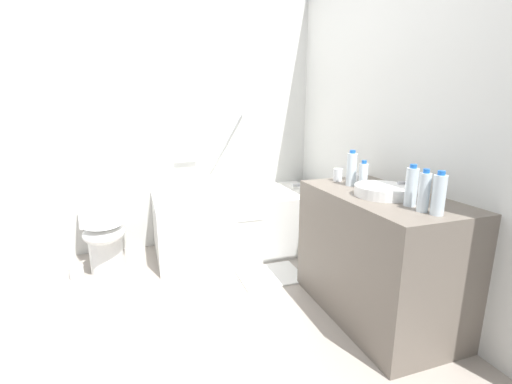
% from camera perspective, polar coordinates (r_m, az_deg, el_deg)
% --- Properties ---
extents(ground_plane, '(3.87, 3.87, 0.00)m').
position_cam_1_polar(ground_plane, '(2.63, -9.24, -18.30)').
color(ground_plane, '#9E9389').
extents(wall_back_tiled, '(3.27, 0.10, 2.57)m').
position_cam_1_polar(wall_back_tiled, '(3.59, -13.94, 11.72)').
color(wall_back_tiled, silver).
rests_on(wall_back_tiled, ground_plane).
extents(wall_right_mirror, '(0.10, 3.04, 2.57)m').
position_cam_1_polar(wall_right_mirror, '(2.86, 20.86, 10.79)').
color(wall_right_mirror, silver).
rests_on(wall_right_mirror, ground_plane).
extents(bathtub, '(1.56, 0.76, 1.34)m').
position_cam_1_polar(bathtub, '(3.45, -2.80, -4.51)').
color(bathtub, silver).
rests_on(bathtub, ground_plane).
extents(toilet, '(0.40, 0.54, 0.72)m').
position_cam_1_polar(toilet, '(3.32, -23.15, -5.55)').
color(toilet, white).
rests_on(toilet, ground_plane).
extents(vanity_counter, '(0.61, 1.11, 0.84)m').
position_cam_1_polar(vanity_counter, '(2.51, 18.82, -9.67)').
color(vanity_counter, '#6B6056').
rests_on(vanity_counter, ground_plane).
extents(sink_basin, '(0.34, 0.34, 0.07)m').
position_cam_1_polar(sink_basin, '(2.34, 19.66, 0.18)').
color(sink_basin, white).
rests_on(sink_basin, vanity_counter).
extents(sink_faucet, '(0.12, 0.15, 0.08)m').
position_cam_1_polar(sink_faucet, '(2.47, 23.34, 0.62)').
color(sink_faucet, '#B4B4B9').
rests_on(sink_faucet, vanity_counter).
extents(water_bottle_0, '(0.07, 0.07, 0.23)m').
position_cam_1_polar(water_bottle_0, '(2.03, 27.27, -0.36)').
color(water_bottle_0, silver).
rests_on(water_bottle_0, vanity_counter).
extents(water_bottle_1, '(0.06, 0.06, 0.19)m').
position_cam_1_polar(water_bottle_1, '(2.51, 16.81, 2.57)').
color(water_bottle_1, silver).
rests_on(water_bottle_1, vanity_counter).
extents(water_bottle_2, '(0.07, 0.07, 0.24)m').
position_cam_1_polar(water_bottle_2, '(2.15, 23.65, 0.81)').
color(water_bottle_2, silver).
rests_on(water_bottle_2, vanity_counter).
extents(water_bottle_3, '(0.07, 0.07, 0.25)m').
position_cam_1_polar(water_bottle_3, '(2.56, 15.07, 3.58)').
color(water_bottle_3, silver).
rests_on(water_bottle_3, vanity_counter).
extents(water_bottle_4, '(0.06, 0.06, 0.23)m').
position_cam_1_polar(water_bottle_4, '(2.06, 25.35, 0.02)').
color(water_bottle_4, silver).
rests_on(water_bottle_4, vanity_counter).
extents(drinking_glass_0, '(0.07, 0.07, 0.09)m').
position_cam_1_polar(drinking_glass_0, '(2.71, 12.97, 2.72)').
color(drinking_glass_0, white).
rests_on(drinking_glass_0, vanity_counter).
extents(drinking_glass_1, '(0.07, 0.07, 0.08)m').
position_cam_1_polar(drinking_glass_1, '(2.65, 15.29, 2.16)').
color(drinking_glass_1, white).
rests_on(drinking_glass_1, vanity_counter).
extents(bath_mat, '(0.52, 0.40, 0.01)m').
position_cam_1_polar(bath_mat, '(3.05, 2.27, -13.18)').
color(bath_mat, white).
rests_on(bath_mat, ground_plane).
extents(toilet_paper_roll, '(0.11, 0.11, 0.11)m').
position_cam_1_polar(toilet_paper_roll, '(3.33, -26.83, -11.41)').
color(toilet_paper_roll, white).
rests_on(toilet_paper_roll, ground_plane).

